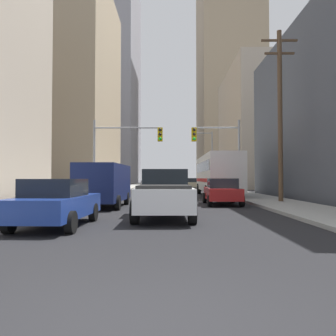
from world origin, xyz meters
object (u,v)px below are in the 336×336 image
at_px(pickup_truck_white, 165,194).
at_px(sedan_beige, 193,184).
at_px(cargo_van_navy, 105,183).
at_px(sedan_maroon, 168,182).
at_px(traffic_signal_near_right, 218,145).
at_px(city_bus, 217,173).
at_px(sedan_black, 168,187).
at_px(traffic_signal_near_left, 125,144).
at_px(sedan_blue, 56,202).
at_px(sedan_red, 222,191).

bearing_deg(pickup_truck_white, sedan_beige, 84.08).
distance_m(pickup_truck_white, cargo_van_navy, 5.62).
xyz_separation_m(sedan_beige, sedan_maroon, (-3.55, 13.63, 0.00)).
height_order(pickup_truck_white, traffic_signal_near_right, traffic_signal_near_right).
bearing_deg(city_bus, sedan_beige, 92.65).
height_order(sedan_black, traffic_signal_near_left, traffic_signal_near_left).
relative_size(cargo_van_navy, sedan_black, 1.24).
bearing_deg(cargo_van_navy, city_bus, 54.83).
xyz_separation_m(city_bus, pickup_truck_white, (-4.17, -15.11, -1.00)).
height_order(traffic_signal_near_left, traffic_signal_near_right, same).
height_order(city_bus, sedan_blue, city_bus).
bearing_deg(sedan_maroon, sedan_blue, -93.79).
xyz_separation_m(city_bus, traffic_signal_near_left, (-7.45, -2.83, 2.18)).
bearing_deg(traffic_signal_near_left, sedan_beige, 71.76).
bearing_deg(sedan_maroon, sedan_beige, -75.41).
height_order(cargo_van_navy, sedan_black, cargo_van_navy).
bearing_deg(traffic_signal_near_right, sedan_beige, 91.53).
height_order(cargo_van_navy, sedan_maroon, cargo_van_navy).
bearing_deg(city_bus, sedan_red, -96.10).
bearing_deg(sedan_red, sedan_beige, 89.69).
bearing_deg(sedan_beige, sedan_blue, -100.96).
xyz_separation_m(city_bus, sedan_black, (-4.16, -0.89, -1.16)).
distance_m(cargo_van_navy, sedan_blue, 7.06).
bearing_deg(cargo_van_navy, sedan_beige, 76.62).
bearing_deg(pickup_truck_white, city_bus, 74.58).
xyz_separation_m(pickup_truck_white, traffic_signal_near_left, (-3.28, 12.28, 3.18)).
xyz_separation_m(sedan_blue, sedan_beige, (6.76, 34.92, 0.00)).
xyz_separation_m(cargo_van_navy, sedan_blue, (-0.13, -7.04, -0.52)).
relative_size(sedan_black, sedan_maroon, 1.00).
bearing_deg(cargo_van_navy, pickup_truck_white, -54.44).
distance_m(sedan_black, traffic_signal_near_right, 5.44).
distance_m(cargo_van_navy, sedan_maroon, 41.63).
bearing_deg(sedan_red, sedan_blue, -127.19).
distance_m(cargo_van_navy, traffic_signal_near_left, 8.22).
bearing_deg(cargo_van_navy, sedan_blue, -91.08).
distance_m(sedan_blue, sedan_maroon, 48.66).
xyz_separation_m(traffic_signal_near_left, traffic_signal_near_right, (7.19, -0.00, -0.07)).
distance_m(pickup_truck_white, sedan_maroon, 46.08).
height_order(sedan_beige, traffic_signal_near_right, traffic_signal_near_right).
distance_m(sedan_red, traffic_signal_near_right, 6.89).
relative_size(sedan_blue, sedan_beige, 1.00).
xyz_separation_m(pickup_truck_white, sedan_red, (3.22, 6.25, -0.16)).
height_order(sedan_blue, traffic_signal_near_right, traffic_signal_near_right).
height_order(pickup_truck_white, sedan_beige, pickup_truck_white).
bearing_deg(traffic_signal_near_left, sedan_maroon, 84.76).
xyz_separation_m(sedan_red, traffic_signal_near_left, (-6.50, 6.03, 3.34)).
relative_size(sedan_blue, traffic_signal_near_right, 0.71).
distance_m(sedan_blue, sedan_beige, 35.57).
relative_size(sedan_black, sedan_beige, 1.00).
height_order(sedan_red, sedan_maroon, same).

